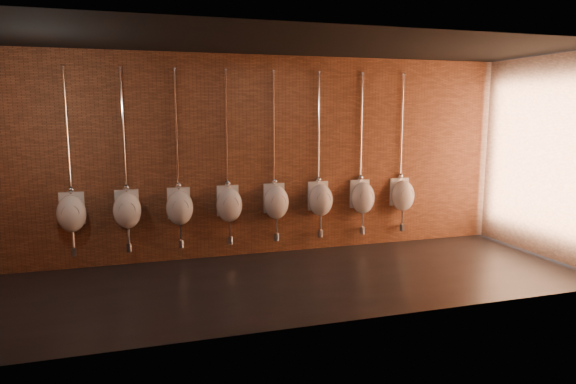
% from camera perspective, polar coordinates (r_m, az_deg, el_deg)
% --- Properties ---
extents(ground, '(8.50, 8.50, 0.00)m').
position_cam_1_polar(ground, '(7.21, 0.55, -9.82)').
color(ground, black).
rests_on(ground, ground).
extents(room_shell, '(8.54, 3.04, 3.22)m').
position_cam_1_polar(room_shell, '(6.83, 0.57, 6.36)').
color(room_shell, black).
rests_on(room_shell, ground).
extents(urinal_0, '(0.41, 0.36, 2.72)m').
position_cam_1_polar(urinal_0, '(8.03, -22.92, -2.10)').
color(urinal_0, white).
rests_on(urinal_0, ground).
extents(urinal_1, '(0.41, 0.36, 2.72)m').
position_cam_1_polar(urinal_1, '(7.99, -17.44, -1.86)').
color(urinal_1, white).
rests_on(urinal_1, ground).
extents(urinal_2, '(0.41, 0.36, 2.72)m').
position_cam_1_polar(urinal_2, '(8.02, -11.95, -1.60)').
color(urinal_2, white).
rests_on(urinal_2, ground).
extents(urinal_3, '(0.41, 0.36, 2.72)m').
position_cam_1_polar(urinal_3, '(8.12, -6.55, -1.33)').
color(urinal_3, white).
rests_on(urinal_3, ground).
extents(urinal_4, '(0.41, 0.36, 2.72)m').
position_cam_1_polar(urinal_4, '(8.29, -1.34, -1.06)').
color(urinal_4, white).
rests_on(urinal_4, ground).
extents(urinal_5, '(0.41, 0.36, 2.72)m').
position_cam_1_polar(urinal_5, '(8.53, 3.63, -0.79)').
color(urinal_5, white).
rests_on(urinal_5, ground).
extents(urinal_6, '(0.41, 0.36, 2.72)m').
position_cam_1_polar(urinal_6, '(8.83, 8.29, -0.53)').
color(urinal_6, white).
rests_on(urinal_6, ground).
extents(urinal_7, '(0.41, 0.36, 2.72)m').
position_cam_1_polar(urinal_7, '(9.18, 12.62, -0.29)').
color(urinal_7, white).
rests_on(urinal_7, ground).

